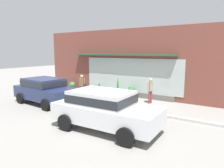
# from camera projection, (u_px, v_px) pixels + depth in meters

# --- Properties ---
(ground_plane) EXTENTS (60.00, 60.00, 0.00)m
(ground_plane) POSITION_uv_depth(u_px,v_px,m) (96.00, 104.00, 12.68)
(ground_plane) COLOR gray
(curb_strip) EXTENTS (14.00, 0.24, 0.12)m
(curb_strip) POSITION_uv_depth(u_px,v_px,m) (94.00, 103.00, 12.51)
(curb_strip) COLOR #B2B2AD
(curb_strip) RESTS_ON ground_plane
(storefront) EXTENTS (14.00, 0.81, 4.72)m
(storefront) POSITION_uv_depth(u_px,v_px,m) (123.00, 63.00, 14.94)
(storefront) COLOR brown
(storefront) RESTS_ON ground_plane
(fire_hydrant) EXTENTS (0.38, 0.34, 0.95)m
(fire_hydrant) POSITION_uv_depth(u_px,v_px,m) (92.00, 92.00, 13.96)
(fire_hydrant) COLOR #4C8C47
(fire_hydrant) RESTS_ON ground_plane
(pedestrian_with_handbag) EXTENTS (0.62, 0.28, 1.57)m
(pedestrian_with_handbag) POSITION_uv_depth(u_px,v_px,m) (82.00, 84.00, 14.32)
(pedestrian_with_handbag) COLOR #475675
(pedestrian_with_handbag) RESTS_ON ground_plane
(pedestrian_passerby) EXTENTS (0.27, 0.46, 1.56)m
(pedestrian_passerby) POSITION_uv_depth(u_px,v_px,m) (150.00, 89.00, 12.63)
(pedestrian_passerby) COLOR #8E333D
(pedestrian_passerby) RESTS_ON ground_plane
(parked_car_silver) EXTENTS (4.46, 2.14, 1.60)m
(parked_car_silver) POSITION_uv_depth(u_px,v_px,m) (104.00, 108.00, 8.34)
(parked_car_silver) COLOR silver
(parked_car_silver) RESTS_ON ground_plane
(parked_car_navy) EXTENTS (4.32, 2.35, 1.54)m
(parked_car_navy) POSITION_uv_depth(u_px,v_px,m) (45.00, 89.00, 12.60)
(parked_car_navy) COLOR navy
(parked_car_navy) RESTS_ON ground_plane
(potted_plant_window_left) EXTENTS (0.55, 0.55, 0.82)m
(potted_plant_window_left) POSITION_uv_depth(u_px,v_px,m) (131.00, 92.00, 13.99)
(potted_plant_window_left) COLOR #4C4C51
(potted_plant_window_left) RESTS_ON ground_plane
(potted_plant_doorstep) EXTENTS (0.29, 0.29, 0.90)m
(potted_plant_doorstep) POSITION_uv_depth(u_px,v_px,m) (99.00, 89.00, 15.37)
(potted_plant_doorstep) COLOR #33473D
(potted_plant_doorstep) RESTS_ON ground_plane
(potted_plant_window_center) EXTENTS (0.28, 0.28, 1.44)m
(potted_plant_window_center) POSITION_uv_depth(u_px,v_px,m) (118.00, 88.00, 14.27)
(potted_plant_window_center) COLOR #33473D
(potted_plant_window_center) RESTS_ON ground_plane
(potted_plant_low_front) EXTENTS (0.32, 0.32, 0.84)m
(potted_plant_low_front) POSITION_uv_depth(u_px,v_px,m) (81.00, 87.00, 16.11)
(potted_plant_low_front) COLOR #33473D
(potted_plant_low_front) RESTS_ON ground_plane
(potted_plant_near_hydrant) EXTENTS (0.46, 0.46, 0.67)m
(potted_plant_near_hydrant) POSITION_uv_depth(u_px,v_px,m) (72.00, 86.00, 17.14)
(potted_plant_near_hydrant) COLOR #4C4C51
(potted_plant_near_hydrant) RESTS_ON ground_plane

